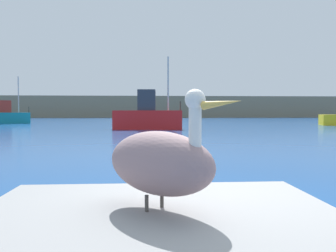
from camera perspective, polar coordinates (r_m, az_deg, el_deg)
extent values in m
plane|color=#194C93|center=(3.83, 12.28, -18.06)|extent=(260.00, 260.00, 0.00)
cube|color=#7F755B|center=(84.71, -3.08, 3.15)|extent=(140.00, 13.49, 5.00)
cube|color=gray|center=(2.85, -1.50, -19.35)|extent=(2.86, 2.08, 0.56)
ellipsoid|color=gray|center=(2.67, -1.52, -6.17)|extent=(1.05, 1.09, 0.50)
cylinder|color=white|center=(2.40, 4.53, -0.98)|extent=(0.09, 0.09, 0.37)
sphere|color=white|center=(2.40, 4.55, 4.43)|extent=(0.15, 0.15, 0.15)
cone|color=gold|center=(2.26, 8.96, 3.77)|extent=(0.25, 0.27, 0.09)
cylinder|color=#4C4742|center=(2.83, -1.03, -12.15)|extent=(0.03, 0.03, 0.13)
cylinder|color=#4C4742|center=(2.72, -3.58, -12.75)|extent=(0.03, 0.03, 0.13)
cube|color=red|center=(25.98, -3.40, 1.01)|extent=(5.24, 1.81, 1.44)
cube|color=#2D333D|center=(25.99, -3.58, 4.33)|extent=(1.39, 1.19, 1.57)
cylinder|color=#B2B2B2|center=(26.03, 0.02, 7.08)|extent=(0.12, 0.12, 4.06)
cylinder|color=#3F382D|center=(25.97, 2.07, 3.38)|extent=(0.10, 0.10, 0.70)
cube|color=teal|center=(43.31, -26.05, 1.20)|extent=(6.43, 4.06, 1.26)
cube|color=maroon|center=(43.31, -26.26, 2.94)|extent=(2.77, 2.20, 1.37)
cylinder|color=#B2B2B2|center=(43.34, -23.69, 4.84)|extent=(0.12, 0.12, 4.18)
cylinder|color=#3F382D|center=(43.32, -22.19, 2.56)|extent=(0.10, 0.10, 0.70)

